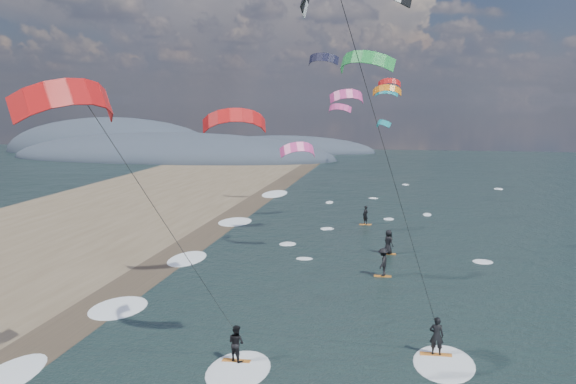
# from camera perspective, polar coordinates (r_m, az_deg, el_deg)

# --- Properties ---
(wet_sand_strip) EXTENTS (3.00, 240.00, 0.00)m
(wet_sand_strip) POSITION_cam_1_polar(r_m,az_deg,el_deg) (32.65, -20.51, -12.24)
(wet_sand_strip) COLOR #382D23
(wet_sand_strip) RESTS_ON ground
(coastal_hills) EXTENTS (80.00, 41.00, 15.00)m
(coastal_hills) POSITION_cam_1_polar(r_m,az_deg,el_deg) (133.77, -11.15, 3.27)
(coastal_hills) COLOR #3D4756
(coastal_hills) RESTS_ON ground
(kitesurfer_near_a) EXTENTS (7.87, 9.09, 16.10)m
(kitesurfer_near_a) POSITION_cam_1_polar(r_m,az_deg,el_deg) (22.69, 6.41, 10.93)
(kitesurfer_near_a) COLOR orange
(kitesurfer_near_a) RESTS_ON ground
(kitesurfer_near_b) EXTENTS (6.69, 9.18, 12.52)m
(kitesurfer_near_b) POSITION_cam_1_polar(r_m,az_deg,el_deg) (23.24, -13.03, -0.25)
(kitesurfer_near_b) COLOR orange
(kitesurfer_near_b) RESTS_ON ground
(far_kitesurfers) EXTENTS (3.43, 17.96, 1.84)m
(far_kitesurfers) POSITION_cam_1_polar(r_m,az_deg,el_deg) (45.77, 8.29, -4.78)
(far_kitesurfers) COLOR orange
(far_kitesurfers) RESTS_ON ground
(bg_kite_field) EXTENTS (10.31, 74.15, 9.13)m
(bg_kite_field) POSITION_cam_1_polar(r_m,az_deg,el_deg) (69.55, 6.08, 8.73)
(bg_kite_field) COLOR #D83F8C
(bg_kite_field) RESTS_ON ground
(shoreline_surf) EXTENTS (2.40, 79.40, 0.11)m
(shoreline_surf) POSITION_cam_1_polar(r_m,az_deg,el_deg) (36.05, -14.93, -10.05)
(shoreline_surf) COLOR white
(shoreline_surf) RESTS_ON ground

